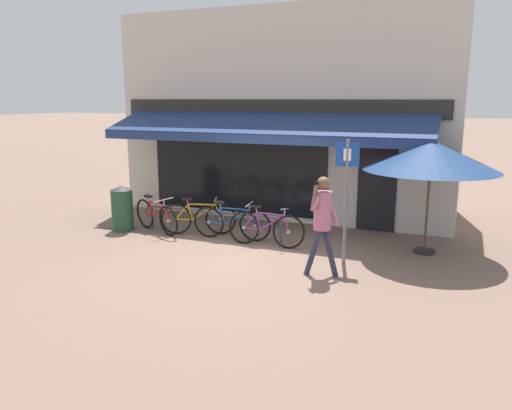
{
  "coord_description": "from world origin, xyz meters",
  "views": [
    {
      "loc": [
        3.98,
        -8.69,
        3.1
      ],
      "look_at": [
        0.26,
        0.14,
        1.05
      ],
      "focal_mm": 35.0,
      "sensor_mm": 36.0,
      "label": 1
    }
  ],
  "objects": [
    {
      "name": "bike_rack_rail",
      "position": [
        -1.25,
        1.18,
        0.47
      ],
      "size": [
        3.42,
        0.04,
        0.57
      ],
      "color": "#47494F",
      "rests_on": "ground_plane"
    },
    {
      "name": "cafe_parasol",
      "position": [
        3.35,
        1.69,
        1.99
      ],
      "size": [
        2.65,
        2.65,
        2.3
      ],
      "color": "#4C3D2D",
      "rests_on": "ground_plane"
    },
    {
      "name": "parking_sign",
      "position": [
        1.98,
        0.39,
        1.45
      ],
      "size": [
        0.44,
        0.07,
        2.37
      ],
      "color": "slate",
      "rests_on": "ground_plane"
    },
    {
      "name": "bicycle_red",
      "position": [
        -2.63,
        0.93,
        0.39
      ],
      "size": [
        1.63,
        0.83,
        0.87
      ],
      "rotation": [
        0.07,
        0.0,
        -0.42
      ],
      "color": "black",
      "rests_on": "ground_plane"
    },
    {
      "name": "pedestrian_adult",
      "position": [
        1.77,
        -0.45,
        1.12
      ],
      "size": [
        0.63,
        0.46,
        1.8
      ],
      "rotation": [
        0.0,
        0.0,
        2.99
      ],
      "color": "#282D47",
      "rests_on": "ground_plane"
    },
    {
      "name": "shop_front",
      "position": [
        -0.55,
        4.56,
        2.66
      ],
      "size": [
        8.87,
        4.47,
        5.33
      ],
      "color": "beige",
      "rests_on": "ground_plane"
    },
    {
      "name": "bicycle_orange",
      "position": [
        -1.62,
        1.16,
        0.39
      ],
      "size": [
        1.64,
        0.79,
        0.86
      ],
      "rotation": [
        -0.04,
        0.0,
        0.4
      ],
      "color": "black",
      "rests_on": "ground_plane"
    },
    {
      "name": "litter_bin",
      "position": [
        -3.47,
        0.77,
        0.54
      ],
      "size": [
        0.52,
        0.52,
        1.08
      ],
      "color": "#23472D",
      "rests_on": "ground_plane"
    },
    {
      "name": "bicycle_blue",
      "position": [
        -0.72,
        1.05,
        0.39
      ],
      "size": [
        1.82,
        0.52,
        0.87
      ],
      "rotation": [
        0.04,
        0.0,
        0.1
      ],
      "color": "black",
      "rests_on": "ground_plane"
    },
    {
      "name": "ground_plane",
      "position": [
        0.0,
        0.0,
        0.0
      ],
      "size": [
        160.0,
        160.0,
        0.0
      ],
      "primitive_type": "plane",
      "color": "#846656"
    },
    {
      "name": "bicycle_purple",
      "position": [
        0.16,
        0.91,
        0.38
      ],
      "size": [
        1.73,
        0.52,
        0.88
      ],
      "rotation": [
        -0.15,
        0.0,
        0.03
      ],
      "color": "black",
      "rests_on": "ground_plane"
    }
  ]
}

